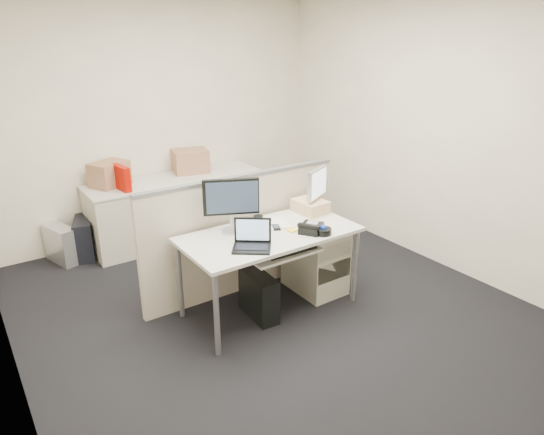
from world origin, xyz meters
TOP-DOWN VIEW (x-y plane):
  - floor at (0.00, 0.00)m, footprint 4.00×4.50m
  - wall_back at (0.00, 2.25)m, footprint 4.00×0.02m
  - wall_right at (2.00, 0.00)m, footprint 0.02×4.50m
  - desk at (0.00, 0.00)m, footprint 1.50×0.75m
  - keyboard_tray at (0.00, -0.18)m, footprint 0.62×0.32m
  - drawer_pedestal at (0.55, 0.05)m, footprint 0.40×0.55m
  - cubicle_partition at (0.00, 0.45)m, footprint 2.00×0.06m
  - back_counter at (0.00, 1.93)m, footprint 2.00×0.60m
  - monitor_main at (-0.25, 0.20)m, footprint 0.50×0.36m
  - monitor_small at (0.65, 0.18)m, footprint 0.37×0.29m
  - laptop at (-0.30, -0.19)m, footprint 0.37×0.35m
  - trackball at (0.35, -0.28)m, footprint 0.15×0.15m
  - desk_phone at (0.30, -0.18)m, footprint 0.26×0.25m
  - paper_stack at (0.15, 0.12)m, footprint 0.25×0.29m
  - sticky_pad at (0.18, -0.08)m, footprint 0.08×0.08m
  - travel_mug at (-0.10, 0.02)m, footprint 0.10×0.10m
  - banana at (0.00, 0.10)m, footprint 0.20×0.08m
  - cellphone at (0.10, 0.05)m, footprint 0.10×0.13m
  - manila_folders at (0.59, 0.20)m, footprint 0.26×0.32m
  - keyboard at (0.05, -0.22)m, footprint 0.45×0.18m
  - pc_tower_desk at (-0.15, -0.05)m, footprint 0.20×0.44m
  - pc_tower_spare_dark at (-1.05, 2.03)m, footprint 0.32×0.50m
  - pc_tower_spare_silver at (-1.30, 2.03)m, footprint 0.28×0.46m
  - cardboard_box_left at (-0.70, 2.05)m, footprint 0.46×0.42m
  - cardboard_box_right at (0.26, 2.05)m, footprint 0.45×0.38m
  - red_binder at (-0.64, 1.83)m, footprint 0.11×0.31m

SIDE VIEW (x-z plane):
  - floor at x=0.00m, z-range -0.01..0.00m
  - pc_tower_desk at x=-0.15m, z-range 0.00..0.40m
  - pc_tower_spare_silver at x=-1.30m, z-range 0.00..0.40m
  - pc_tower_spare_dark at x=-1.05m, z-range 0.00..0.43m
  - drawer_pedestal at x=0.55m, z-range 0.00..0.65m
  - back_counter at x=0.00m, z-range 0.00..0.72m
  - cubicle_partition at x=0.00m, z-range 0.00..1.10m
  - keyboard_tray at x=0.00m, z-range 0.61..0.63m
  - keyboard at x=0.05m, z-range 0.63..0.66m
  - desk at x=0.00m, z-range 0.30..1.03m
  - paper_stack at x=0.15m, z-range 0.73..0.74m
  - sticky_pad at x=0.18m, z-range 0.73..0.74m
  - cellphone at x=0.10m, z-range 0.73..0.75m
  - banana at x=0.00m, z-range 0.73..0.77m
  - trackball at x=0.35m, z-range 0.73..0.78m
  - desk_phone at x=0.30m, z-range 0.73..0.80m
  - manila_folders at x=0.59m, z-range 0.73..0.84m
  - travel_mug at x=-0.10m, z-range 0.73..0.89m
  - laptop at x=-0.30m, z-range 0.73..0.95m
  - cardboard_box_left at x=-0.70m, z-range 0.72..1.00m
  - red_binder at x=-0.64m, z-range 0.72..1.00m
  - cardboard_box_right at x=0.26m, z-range 0.72..1.01m
  - monitor_small at x=0.65m, z-range 0.73..1.14m
  - monitor_main at x=-0.25m, z-range 0.73..1.19m
  - wall_back at x=0.00m, z-range 0.00..2.70m
  - wall_right at x=2.00m, z-range 0.00..2.70m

